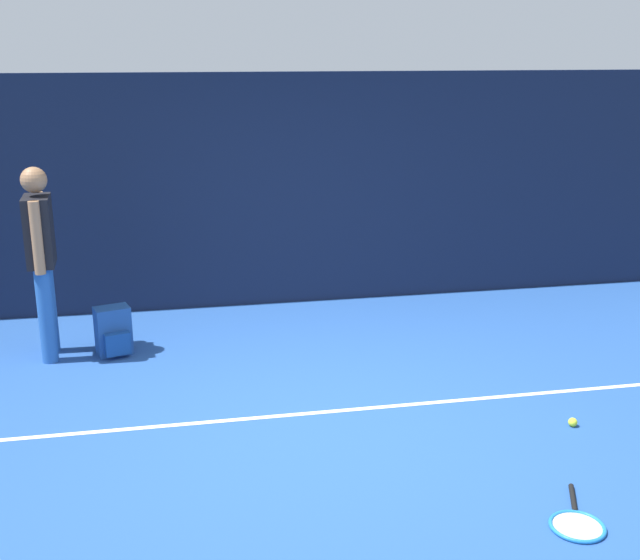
# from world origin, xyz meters

# --- Properties ---
(ground_plane) EXTENTS (12.00, 12.00, 0.00)m
(ground_plane) POSITION_xyz_m (0.00, 0.00, 0.00)
(ground_plane) COLOR #234C93
(back_fence) EXTENTS (10.00, 0.10, 2.42)m
(back_fence) POSITION_xyz_m (0.00, 3.00, 1.21)
(back_fence) COLOR #141E38
(back_fence) RESTS_ON ground
(court_line) EXTENTS (9.00, 0.05, 0.00)m
(court_line) POSITION_xyz_m (0.00, 0.24, 0.00)
(court_line) COLOR white
(court_line) RESTS_ON ground
(tennis_player) EXTENTS (0.24, 0.53, 1.70)m
(tennis_player) POSITION_xyz_m (-2.18, 1.81, 0.97)
(tennis_player) COLOR #2659A5
(tennis_player) RESTS_ON ground
(tennis_racket) EXTENTS (0.43, 0.63, 0.03)m
(tennis_racket) POSITION_xyz_m (1.15, -1.49, 0.01)
(tennis_racket) COLOR black
(tennis_racket) RESTS_ON ground
(backpack) EXTENTS (0.34, 0.34, 0.44)m
(backpack) POSITION_xyz_m (-1.62, 1.76, 0.21)
(backpack) COLOR #1E478C
(backpack) RESTS_ON ground
(tennis_ball_near_player) EXTENTS (0.07, 0.07, 0.07)m
(tennis_ball_near_player) POSITION_xyz_m (1.74, -0.34, 0.03)
(tennis_ball_near_player) COLOR #CCE033
(tennis_ball_near_player) RESTS_ON ground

